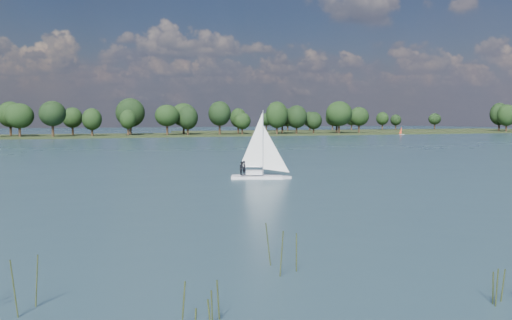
% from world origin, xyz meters
% --- Properties ---
extents(ground, '(700.00, 700.00, 0.00)m').
position_xyz_m(ground, '(0.00, 100.00, 0.00)').
color(ground, '#233342').
rests_on(ground, ground).
extents(far_shore, '(660.00, 40.00, 1.50)m').
position_xyz_m(far_shore, '(0.00, 212.00, 0.00)').
color(far_shore, black).
rests_on(far_shore, ground).
extents(far_shore_back, '(220.00, 30.00, 1.40)m').
position_xyz_m(far_shore_back, '(160.00, 260.00, 0.00)').
color(far_shore_back, black).
rests_on(far_shore_back, ground).
extents(sailboat, '(7.01, 4.39, 8.95)m').
position_xyz_m(sailboat, '(1.20, 33.53, 2.50)').
color(sailboat, white).
rests_on(sailboat, ground).
extents(dinghy_orange, '(2.59, 1.06, 4.10)m').
position_xyz_m(dinghy_orange, '(138.68, 188.76, 0.97)').
color(dinghy_orange, silver).
rests_on(dinghy_orange, ground).
extents(treeline, '(562.29, 74.24, 18.74)m').
position_xyz_m(treeline, '(-9.54, 207.85, 8.11)').
color(treeline, black).
rests_on(treeline, ground).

